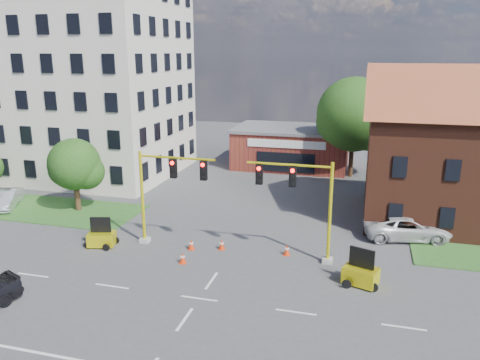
% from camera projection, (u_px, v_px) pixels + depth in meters
% --- Properties ---
extents(ground, '(120.00, 120.00, 0.00)m').
position_uv_depth(ground, '(199.00, 299.00, 24.01)').
color(ground, '#454548').
rests_on(ground, ground).
extents(grass_verge_nw, '(22.00, 6.00, 0.08)m').
position_uv_depth(grass_verge_nw, '(11.00, 206.00, 38.33)').
color(grass_verge_nw, '#27531F').
rests_on(grass_verge_nw, ground).
extents(lane_markings, '(60.00, 36.00, 0.01)m').
position_uv_depth(lane_markings, '(177.00, 331.00, 21.22)').
color(lane_markings, silver).
rests_on(lane_markings, ground).
extents(office_block, '(18.40, 15.40, 20.60)m').
position_uv_depth(office_block, '(83.00, 72.00, 46.69)').
color(office_block, beige).
rests_on(office_block, ground).
extents(brick_shop, '(12.40, 8.40, 4.30)m').
position_uv_depth(brick_shop, '(292.00, 147.00, 51.35)').
color(brick_shop, maroon).
rests_on(brick_shop, ground).
extents(tree_large, '(7.70, 7.33, 9.96)m').
position_uv_depth(tree_large, '(358.00, 117.00, 45.89)').
color(tree_large, '#3D2816').
rests_on(tree_large, ground).
extents(tree_nw_front, '(4.24, 4.04, 5.83)m').
position_uv_depth(tree_nw_front, '(77.00, 166.00, 36.35)').
color(tree_nw_front, '#3D2816').
rests_on(tree_nw_front, ground).
extents(signal_mast_west, '(5.30, 0.60, 6.20)m').
position_uv_depth(signal_mast_west, '(165.00, 188.00, 29.65)').
color(signal_mast_west, '#969791').
rests_on(signal_mast_west, ground).
extents(signal_mast_east, '(5.30, 0.60, 6.20)m').
position_uv_depth(signal_mast_east, '(302.00, 198.00, 27.46)').
color(signal_mast_east, '#969791').
rests_on(signal_mast_east, ground).
extents(trailer_west, '(1.91, 1.52, 1.91)m').
position_uv_depth(trailer_west, '(102.00, 238.00, 30.32)').
color(trailer_west, yellow).
rests_on(trailer_west, ground).
extents(trailer_east, '(2.06, 1.70, 2.02)m').
position_uv_depth(trailer_east, '(361.00, 274.00, 25.30)').
color(trailer_east, yellow).
rests_on(trailer_east, ground).
extents(cone_a, '(0.40, 0.40, 0.70)m').
position_uv_depth(cone_a, '(183.00, 258.00, 27.93)').
color(cone_a, red).
rests_on(cone_a, ground).
extents(cone_b, '(0.40, 0.40, 0.70)m').
position_uv_depth(cone_b, '(191.00, 244.00, 29.89)').
color(cone_b, red).
rests_on(cone_b, ground).
extents(cone_c, '(0.40, 0.40, 0.70)m').
position_uv_depth(cone_c, '(222.00, 244.00, 29.90)').
color(cone_c, red).
rests_on(cone_c, ground).
extents(cone_d, '(0.40, 0.40, 0.70)m').
position_uv_depth(cone_d, '(287.00, 250.00, 29.05)').
color(cone_d, red).
rests_on(cone_d, ground).
extents(pickup_white, '(6.10, 3.64, 1.59)m').
position_uv_depth(pickup_white, '(407.00, 228.00, 31.51)').
color(pickup_white, silver).
rests_on(pickup_white, ground).
extents(sedan_silver_front, '(3.22, 4.60, 1.44)m').
position_uv_depth(sedan_silver_front, '(7.00, 199.00, 37.87)').
color(sedan_silver_front, '#B5B7BE').
rests_on(sedan_silver_front, ground).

